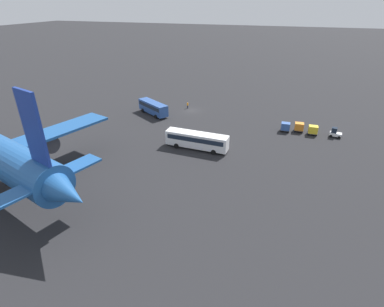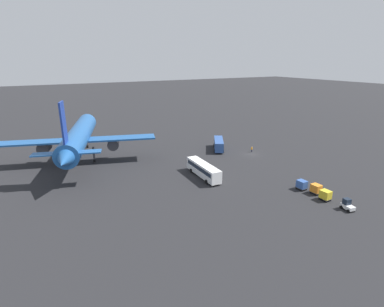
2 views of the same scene
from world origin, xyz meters
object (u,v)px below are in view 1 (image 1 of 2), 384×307
at_px(baggage_tug, 335,133).
at_px(shuttle_bus_near, 153,107).
at_px(shuttle_bus_far, 197,140).
at_px(cargo_cart_yellow, 313,130).
at_px(worker_person, 188,105).
at_px(cargo_cart_blue, 285,127).
at_px(cargo_cart_orange, 299,127).

bearing_deg(baggage_tug, shuttle_bus_near, 9.16).
relative_size(shuttle_bus_far, cargo_cart_yellow, 6.19).
bearing_deg(cargo_cart_yellow, shuttle_bus_far, 33.62).
distance_m(worker_person, cargo_cart_blue, 27.66).
xyz_separation_m(baggage_tug, cargo_cart_orange, (7.53, -0.57, 0.25)).
height_order(worker_person, cargo_cart_orange, cargo_cart_orange).
relative_size(shuttle_bus_near, cargo_cart_yellow, 4.80).
distance_m(baggage_tug, cargo_cart_blue, 10.48).
height_order(baggage_tug, cargo_cart_blue, baggage_tug).
xyz_separation_m(cargo_cart_orange, cargo_cart_blue, (2.94, 0.89, 0.00)).
bearing_deg(cargo_cart_blue, cargo_cart_yellow, -179.58).
height_order(worker_person, cargo_cart_yellow, cargo_cart_yellow).
bearing_deg(shuttle_bus_far, cargo_cart_orange, -138.20).
height_order(baggage_tug, worker_person, baggage_tug).
bearing_deg(shuttle_bus_far, shuttle_bus_near, -40.11).
height_order(shuttle_bus_far, cargo_cart_yellow, shuttle_bus_far).
bearing_deg(shuttle_bus_near, cargo_cart_orange, -148.43).
bearing_deg(cargo_cart_blue, worker_person, -17.49).
distance_m(cargo_cart_yellow, cargo_cart_blue, 5.89).
relative_size(cargo_cart_yellow, cargo_cart_orange, 1.00).
distance_m(shuttle_bus_far, cargo_cart_yellow, 26.74).
bearing_deg(baggage_tug, cargo_cart_yellow, 13.50).
relative_size(shuttle_bus_far, worker_person, 7.33).
xyz_separation_m(baggage_tug, worker_person, (36.86, -7.99, -0.07)).
bearing_deg(worker_person, shuttle_bus_far, 113.47).
height_order(cargo_cart_orange, cargo_cart_blue, same).
relative_size(shuttle_bus_near, worker_person, 5.69).
bearing_deg(worker_person, cargo_cart_blue, 162.51).
xyz_separation_m(shuttle_bus_far, worker_person, (10.02, -23.07, -1.13)).
height_order(shuttle_bus_near, worker_person, shuttle_bus_near).
relative_size(shuttle_bus_far, baggage_tug, 4.93).
bearing_deg(cargo_cart_orange, worker_person, -14.21).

